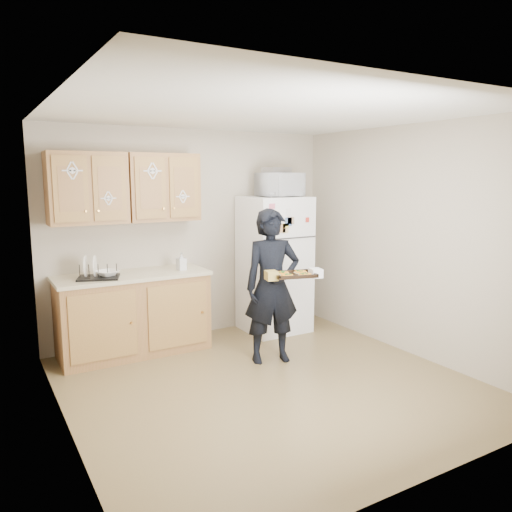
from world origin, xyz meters
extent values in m
plane|color=brown|center=(0.00, 0.00, 0.00)|extent=(3.60, 3.60, 0.00)
plane|color=white|center=(0.00, 0.00, 2.50)|extent=(3.60, 3.60, 0.00)
cube|color=#B0A48F|center=(0.00, 1.80, 1.25)|extent=(3.60, 0.04, 2.50)
cube|color=#B0A48F|center=(0.00, -1.80, 1.25)|extent=(3.60, 0.04, 2.50)
cube|color=#B0A48F|center=(-1.80, 0.00, 1.25)|extent=(0.04, 3.60, 2.50)
cube|color=#B0A48F|center=(1.80, 0.00, 1.25)|extent=(0.04, 3.60, 2.50)
cube|color=white|center=(0.95, 1.43, 0.85)|extent=(0.75, 0.70, 1.70)
cube|color=olive|center=(-0.85, 1.48, 0.43)|extent=(1.60, 0.60, 0.86)
cube|color=beige|center=(-0.85, 1.48, 0.88)|extent=(1.64, 0.64, 0.04)
cube|color=olive|center=(-1.25, 1.61, 1.83)|extent=(0.80, 0.33, 0.75)
cube|color=olive|center=(-0.43, 1.61, 1.83)|extent=(0.80, 0.33, 0.75)
cube|color=gold|center=(1.47, 1.67, 0.16)|extent=(0.20, 0.07, 0.32)
imported|color=black|center=(0.35, 0.52, 0.81)|extent=(0.67, 0.52, 1.62)
cube|color=black|center=(0.42, 0.23, 0.97)|extent=(0.47, 0.39, 0.04)
cylinder|color=#FAA51F|center=(0.31, 0.19, 0.99)|extent=(0.14, 0.14, 0.02)
cylinder|color=#FAA51F|center=(0.50, 0.14, 0.99)|extent=(0.14, 0.14, 0.02)
cylinder|color=#FAA51F|center=(0.35, 0.32, 0.99)|extent=(0.14, 0.14, 0.02)
cylinder|color=#FAA51F|center=(0.53, 0.27, 0.99)|extent=(0.14, 0.14, 0.02)
imported|color=white|center=(0.99, 1.38, 1.85)|extent=(0.53, 0.36, 0.29)
cube|color=silver|center=(0.96, 1.41, 2.02)|extent=(0.34, 0.26, 0.07)
cube|color=black|center=(-1.23, 1.40, 0.98)|extent=(0.49, 0.43, 0.16)
imported|color=white|center=(-1.13, 1.40, 0.95)|extent=(0.29, 0.29, 0.06)
imported|color=white|center=(-0.30, 1.41, 1.00)|extent=(0.10, 0.10, 0.20)
camera|label=1|loc=(-2.36, -3.80, 1.96)|focal=35.00mm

